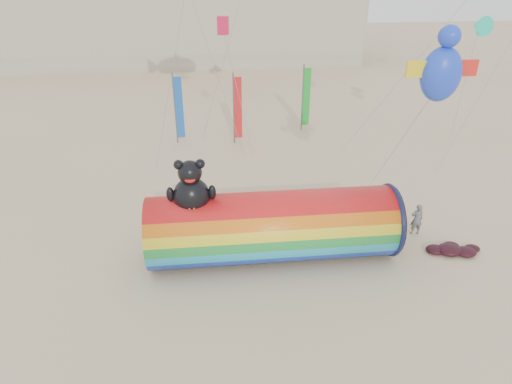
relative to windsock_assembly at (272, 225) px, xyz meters
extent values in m
plane|color=#CCB58C|center=(-1.03, 0.42, -1.70)|extent=(160.00, 160.00, 0.00)
cylinder|color=red|center=(0.01, 0.00, -0.09)|extent=(11.05, 3.22, 3.22)
torus|color=#0F1438|center=(5.43, 0.00, -0.09)|extent=(0.22, 3.38, 3.38)
cylinder|color=black|center=(5.56, 0.00, -0.09)|extent=(0.06, 3.19, 3.19)
ellipsoid|color=black|center=(-3.49, 0.00, 1.66)|extent=(1.57, 1.41, 1.66)
ellipsoid|color=orange|center=(-3.49, -0.51, 1.57)|extent=(0.81, 0.35, 0.71)
sphere|color=black|center=(-3.49, 0.00, 2.77)|extent=(1.01, 1.01, 1.01)
sphere|color=black|center=(-3.93, 0.00, 3.14)|extent=(0.41, 0.41, 0.41)
sphere|color=black|center=(-3.04, 0.00, 3.14)|extent=(0.41, 0.41, 0.41)
ellipsoid|color=red|center=(-3.49, -0.41, 2.63)|extent=(0.45, 0.16, 0.28)
ellipsoid|color=black|center=(-4.36, -0.09, 1.85)|extent=(0.33, 0.33, 0.66)
ellipsoid|color=black|center=(-2.61, -0.09, 1.85)|extent=(0.33, 0.33, 0.66)
imported|color=slate|center=(7.38, 1.13, -0.86)|extent=(0.63, 0.43, 1.67)
ellipsoid|color=#3E0B16|center=(8.28, -0.70, -1.49)|extent=(1.17, 0.99, 0.41)
ellipsoid|color=#3E0B16|center=(8.98, -0.90, -1.53)|extent=(0.99, 0.84, 0.34)
ellipsoid|color=#3E0B16|center=(7.68, -0.55, -1.54)|extent=(0.91, 0.77, 0.32)
ellipsoid|color=#3E0B16|center=(8.58, -0.30, -1.56)|extent=(0.78, 0.66, 0.27)
ellipsoid|color=#3E0B16|center=(9.48, -0.60, -1.57)|extent=(0.73, 0.62, 0.25)
cylinder|color=#59595E|center=(-4.95, 15.21, 0.90)|extent=(0.10, 0.10, 5.20)
cube|color=blue|center=(-4.64, 15.21, 0.95)|extent=(0.56, 0.06, 4.50)
cylinder|color=#59595E|center=(-0.73, 14.67, 0.90)|extent=(0.10, 0.10, 5.20)
cube|color=red|center=(-0.42, 14.67, 0.95)|extent=(0.56, 0.06, 4.50)
cylinder|color=#59595E|center=(4.78, 16.99, 0.90)|extent=(0.10, 0.10, 5.20)
cube|color=green|center=(5.09, 16.99, 0.95)|extent=(0.56, 0.06, 4.50)
ellipsoid|color=blue|center=(5.72, -1.70, 6.95)|extent=(1.48, 1.15, 1.97)
cube|color=#D01741|center=(-1.52, 9.57, 7.26)|extent=(0.61, 0.61, 0.97)
cone|color=#1BD8AD|center=(14.19, 10.54, 6.93)|extent=(1.21, 1.21, 1.09)
camera|label=1|loc=(-2.65, -17.24, 10.70)|focal=32.00mm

